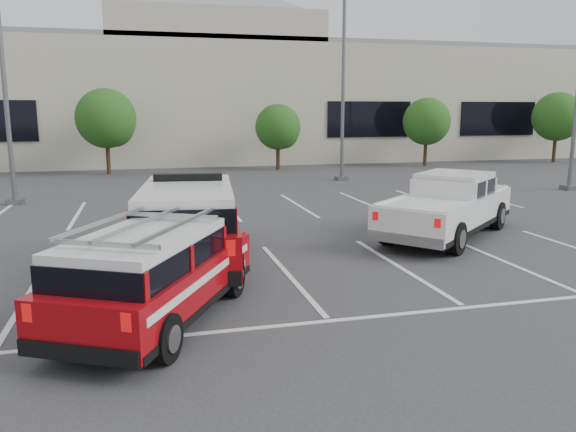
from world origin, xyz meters
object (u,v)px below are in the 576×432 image
at_px(tree_mid_left, 108,121).
at_px(light_pole_mid, 343,79).
at_px(convention_building, 185,95).
at_px(white_pickup, 447,212).
at_px(tree_far_right, 558,118).
at_px(light_pole_left, 3,68).
at_px(ladder_suv, 155,281).
at_px(fire_chief_suv, 189,229).
at_px(tree_right, 427,123).
at_px(tree_mid_right, 279,129).

bearing_deg(tree_mid_left, light_pole_mid, -26.92).
height_order(convention_building, white_pickup, convention_building).
distance_m(tree_mid_left, white_pickup, 22.08).
bearing_deg(light_pole_mid, tree_far_right, 18.48).
height_order(tree_mid_left, light_pole_left, light_pole_left).
xyz_separation_m(white_pickup, ladder_suv, (-8.42, -4.83, 0.02)).
distance_m(convention_building, white_pickup, 29.90).
relative_size(tree_far_right, fire_chief_suv, 0.77).
xyz_separation_m(tree_mid_left, tree_right, (20.00, -0.00, -0.27)).
height_order(light_pole_mid, ladder_suv, light_pole_mid).
bearing_deg(tree_far_right, fire_chief_suv, -142.83).
relative_size(tree_right, fire_chief_suv, 0.70).
distance_m(light_pole_left, fire_chief_suv, 12.85).
xyz_separation_m(tree_right, white_pickup, (-9.61, -19.34, -2.04)).
bearing_deg(convention_building, tree_mid_right, -63.43).
relative_size(light_pole_mid, ladder_suv, 2.01).
distance_m(light_pole_mid, fire_chief_suv, 17.68).
xyz_separation_m(tree_far_right, ladder_suv, (-28.03, -24.17, -2.29)).
xyz_separation_m(tree_mid_left, ladder_suv, (1.97, -24.17, -2.29)).
xyz_separation_m(tree_right, light_pole_mid, (-8.09, -6.05, 2.41)).
bearing_deg(tree_far_right, tree_mid_right, -180.00).
xyz_separation_m(convention_building, tree_right, (14.91, -9.82, -1.95)).
xyz_separation_m(tree_far_right, fire_chief_suv, (-27.16, -20.59, -2.17)).
distance_m(light_pole_left, ladder_suv, 15.65).
bearing_deg(light_pole_mid, fire_chief_suv, -121.94).
distance_m(convention_building, tree_mid_left, 11.19).
relative_size(tree_mid_left, light_pole_mid, 0.47).
bearing_deg(convention_building, fire_chief_suv, -94.23).
distance_m(light_pole_mid, white_pickup, 14.10).
relative_size(fire_chief_suv, ladder_suv, 1.24).
bearing_deg(white_pickup, tree_far_right, 94.20).
height_order(tree_mid_left, tree_right, tree_mid_left).
distance_m(tree_mid_right, light_pole_mid, 6.88).
height_order(tree_right, fire_chief_suv, tree_right).
bearing_deg(tree_mid_left, white_pickup, -61.75).
relative_size(tree_right, white_pickup, 0.75).
distance_m(light_pole_mid, ladder_suv, 21.14).
relative_size(light_pole_left, white_pickup, 1.75).
relative_size(convention_building, white_pickup, 10.24).
height_order(convention_building, light_pole_left, convention_building).
xyz_separation_m(convention_building, tree_mid_left, (-5.09, -9.82, -1.68)).
relative_size(tree_mid_right, tree_far_right, 0.82).
bearing_deg(tree_mid_right, tree_mid_left, 180.00).
xyz_separation_m(tree_mid_left, tree_mid_right, (10.00, -0.00, -0.54)).
relative_size(tree_far_right, light_pole_left, 0.47).
bearing_deg(ladder_suv, tree_far_right, 68.70).
height_order(tree_right, light_pole_left, light_pole_left).
bearing_deg(white_pickup, fire_chief_suv, -120.98).
height_order(light_pole_mid, fire_chief_suv, light_pole_mid).
bearing_deg(fire_chief_suv, tree_mid_right, 77.48).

